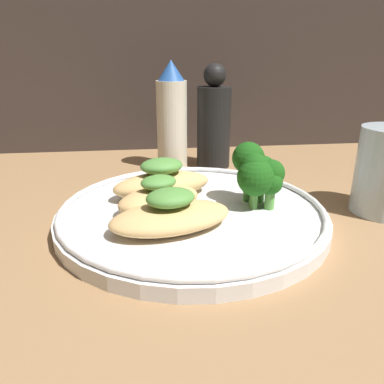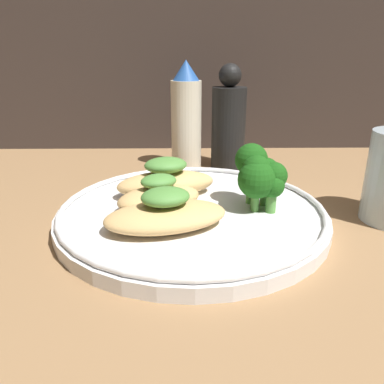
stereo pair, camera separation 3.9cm
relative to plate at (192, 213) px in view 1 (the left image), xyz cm
name	(u,v)px [view 1 (the left image)]	position (x,y,z in cm)	size (l,w,h in cm)	color
ground_plane	(192,226)	(0.00, 0.00, -1.49)	(180.00, 180.00, 1.00)	#936D47
plate	(192,213)	(0.00, 0.00, 0.00)	(28.50, 28.50, 2.00)	white
grilled_meat_front	(171,215)	(-2.54, -4.31, 1.86)	(12.95, 9.10, 3.99)	tan
grilled_meat_middle	(159,199)	(-3.47, -0.28, 1.93)	(10.16, 8.07, 3.91)	tan
grilled_meat_back	(162,182)	(-2.94, 4.32, 2.21)	(12.22, 7.54, 4.53)	tan
broccoli_bunch	(258,171)	(7.11, 0.43, 4.26)	(5.29, 6.02, 6.75)	#569942
sauce_bottle	(172,118)	(-0.56, 20.48, 6.72)	(4.60, 4.60, 16.12)	beige
pepper_grinder	(214,122)	(5.91, 20.48, 5.96)	(5.18, 5.18, 15.64)	black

